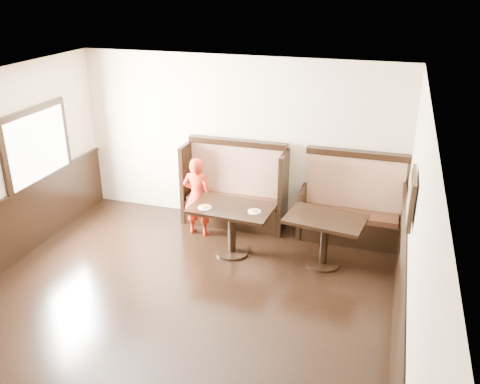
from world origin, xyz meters
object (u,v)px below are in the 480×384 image
at_px(booth_main, 235,194).
at_px(child, 198,197).
at_px(table_neighbor, 325,230).
at_px(table_main, 232,218).
at_px(booth_neighbor, 352,211).

relative_size(booth_main, child, 1.32).
relative_size(table_neighbor, child, 0.90).
bearing_deg(booth_main, table_main, -74.96).
bearing_deg(table_main, booth_neighbor, 34.23).
height_order(booth_neighbor, child, booth_neighbor).
xyz_separation_m(booth_neighbor, table_neighbor, (-0.29, -0.94, 0.09)).
height_order(booth_main, booth_neighbor, same).
distance_m(table_neighbor, child, 2.14).
height_order(booth_neighbor, table_main, booth_neighbor).
bearing_deg(booth_main, table_neighbor, -29.59).
xyz_separation_m(table_neighbor, child, (-2.11, 0.36, 0.09)).
distance_m(booth_main, table_neighbor, 1.91).
distance_m(booth_main, child, 0.75).
relative_size(table_main, table_neighbor, 1.05).
height_order(booth_neighbor, table_neighbor, booth_neighbor).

